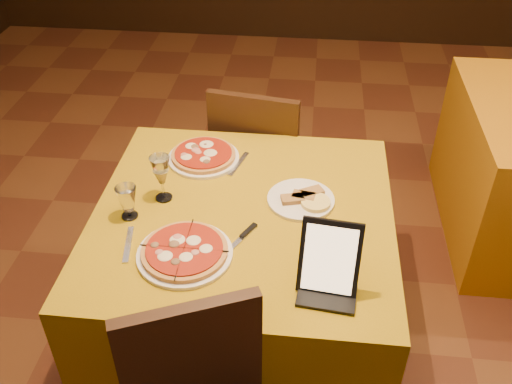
# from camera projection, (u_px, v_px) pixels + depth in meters

# --- Properties ---
(floor) EXTENTS (6.00, 7.00, 0.01)m
(floor) POSITION_uv_depth(u_px,v_px,m) (300.00, 344.00, 2.55)
(floor) COLOR #5E2D19
(floor) RESTS_ON ground
(main_table) EXTENTS (1.10, 1.10, 0.75)m
(main_table) POSITION_uv_depth(u_px,v_px,m) (244.00, 283.00, 2.32)
(main_table) COLOR #AA840A
(main_table) RESTS_ON floor
(chair_main_far) EXTENTS (0.43, 0.43, 0.91)m
(chair_main_far) POSITION_uv_depth(u_px,v_px,m) (263.00, 160.00, 2.90)
(chair_main_far) COLOR black
(chair_main_far) RESTS_ON floor
(pizza_near) EXTENTS (0.32, 0.32, 0.03)m
(pizza_near) POSITION_uv_depth(u_px,v_px,m) (185.00, 252.00, 1.90)
(pizza_near) COLOR white
(pizza_near) RESTS_ON main_table
(pizza_far) EXTENTS (0.30, 0.30, 0.03)m
(pizza_far) POSITION_uv_depth(u_px,v_px,m) (204.00, 156.00, 2.36)
(pizza_far) COLOR white
(pizza_far) RESTS_ON main_table
(cutlet_dish) EXTENTS (0.25, 0.25, 0.03)m
(cutlet_dish) POSITION_uv_depth(u_px,v_px,m) (301.00, 198.00, 2.14)
(cutlet_dish) COLOR white
(cutlet_dish) RESTS_ON main_table
(wine_glass) EXTENTS (0.09, 0.09, 0.19)m
(wine_glass) POSITION_uv_depth(u_px,v_px,m) (162.00, 178.00, 2.10)
(wine_glass) COLOR tan
(wine_glass) RESTS_ON main_table
(water_glass) EXTENTS (0.10, 0.10, 0.13)m
(water_glass) POSITION_uv_depth(u_px,v_px,m) (128.00, 202.00, 2.04)
(water_glass) COLOR white
(water_glass) RESTS_ON main_table
(tablet) EXTENTS (0.20, 0.12, 0.23)m
(tablet) POSITION_uv_depth(u_px,v_px,m) (330.00, 258.00, 1.73)
(tablet) COLOR black
(tablet) RESTS_ON main_table
(knife) EXTENTS (0.13, 0.22, 0.01)m
(knife) POSITION_uv_depth(u_px,v_px,m) (234.00, 245.00, 1.95)
(knife) COLOR silver
(knife) RESTS_ON main_table
(fork_near) EXTENTS (0.05, 0.18, 0.01)m
(fork_near) POSITION_uv_depth(u_px,v_px,m) (128.00, 244.00, 1.95)
(fork_near) COLOR silver
(fork_near) RESTS_ON main_table
(fork_far) EXTENTS (0.07, 0.18, 0.01)m
(fork_far) POSITION_uv_depth(u_px,v_px,m) (239.00, 164.00, 2.34)
(fork_far) COLOR #A5A4AB
(fork_far) RESTS_ON main_table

